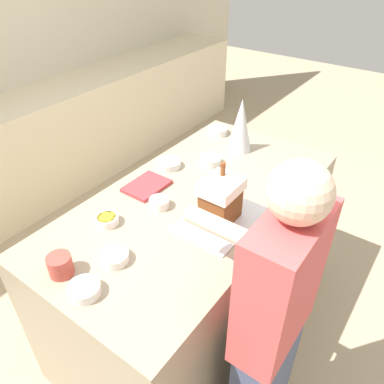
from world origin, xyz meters
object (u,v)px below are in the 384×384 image
at_px(gingerbread_house, 221,199).
at_px(mug, 60,265).
at_px(candy_bowl_far_left, 218,130).
at_px(candy_bowl_beside_tree, 211,160).
at_px(cookbook, 147,186).
at_px(candy_bowl_front_corner, 107,220).
at_px(decorative_tree, 241,125).
at_px(person, 272,326).
at_px(candy_bowl_far_right, 169,164).
at_px(candy_bowl_center_rear, 84,289).
at_px(candy_bowl_behind_tray, 114,257).
at_px(baking_tray, 220,219).
at_px(candy_bowl_near_tray_right, 159,203).

xyz_separation_m(gingerbread_house, mug, (-0.67, 0.33, -0.08)).
relative_size(candy_bowl_far_left, candy_bowl_beside_tree, 1.06).
bearing_deg(cookbook, candy_bowl_beside_tree, -18.63).
height_order(candy_bowl_far_left, candy_bowl_front_corner, candy_bowl_far_left).
distance_m(decorative_tree, cookbook, 0.70).
height_order(candy_bowl_far_left, person, person).
distance_m(candy_bowl_far_right, candy_bowl_center_rear, 0.97).
height_order(candy_bowl_front_corner, person, person).
distance_m(candy_bowl_far_right, cookbook, 0.24).
bearing_deg(candy_bowl_far_right, person, -119.20).
height_order(candy_bowl_behind_tray, candy_bowl_far_right, candy_bowl_behind_tray).
distance_m(candy_bowl_behind_tray, candy_bowl_center_rear, 0.19).
height_order(decorative_tree, candy_bowl_behind_tray, decorative_tree).
height_order(candy_bowl_far_left, candy_bowl_far_right, candy_bowl_far_left).
bearing_deg(baking_tray, candy_bowl_front_corner, 129.03).
bearing_deg(gingerbread_house, person, -123.56).
bearing_deg(mug, candy_bowl_near_tray_right, -3.31).
bearing_deg(person, baking_tray, 56.45).
bearing_deg(mug, baking_tray, -26.54).
bearing_deg(gingerbread_house, candy_bowl_beside_tree, 38.59).
bearing_deg(candy_bowl_behind_tray, cookbook, 27.38).
height_order(candy_bowl_near_tray_right, cookbook, candy_bowl_near_tray_right).
xyz_separation_m(baking_tray, candy_bowl_beside_tree, (0.41, 0.33, 0.02)).
xyz_separation_m(candy_bowl_center_rear, mug, (0.02, 0.16, 0.02)).
relative_size(candy_bowl_behind_tray, cookbook, 0.55).
bearing_deg(candy_bowl_beside_tree, candy_bowl_near_tray_right, -176.82).
bearing_deg(cookbook, mug, -168.61).
height_order(candy_bowl_near_tray_right, mug, mug).
height_order(gingerbread_house, candy_bowl_beside_tree, gingerbread_house).
bearing_deg(candy_bowl_front_corner, baking_tray, -50.97).
distance_m(gingerbread_house, cookbook, 0.48).
height_order(cookbook, mug, mug).
height_order(baking_tray, candy_bowl_far_right, candy_bowl_far_right).
bearing_deg(mug, candy_bowl_behind_tray, -34.33).
bearing_deg(candy_bowl_near_tray_right, baking_tray, -72.65).
relative_size(gingerbread_house, decorative_tree, 0.83).
distance_m(gingerbread_house, candy_bowl_beside_tree, 0.53).
height_order(candy_bowl_far_left, candy_bowl_beside_tree, same).
relative_size(gingerbread_house, candy_bowl_near_tray_right, 2.73).
bearing_deg(candy_bowl_center_rear, decorative_tree, 4.32).
bearing_deg(candy_bowl_behind_tray, gingerbread_house, -23.44).
height_order(candy_bowl_behind_tray, candy_bowl_center_rear, candy_bowl_center_rear).
height_order(candy_bowl_beside_tree, mug, mug).
relative_size(gingerbread_house, candy_bowl_center_rear, 2.22).
height_order(candy_bowl_far_right, person, person).
distance_m(gingerbread_house, candy_bowl_far_right, 0.56).
height_order(decorative_tree, cookbook, decorative_tree).
distance_m(candy_bowl_far_left, candy_bowl_far_right, 0.53).
height_order(candy_bowl_center_rear, candy_bowl_front_corner, candy_bowl_center_rear).
bearing_deg(candy_bowl_far_right, candy_bowl_front_corner, -171.36).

